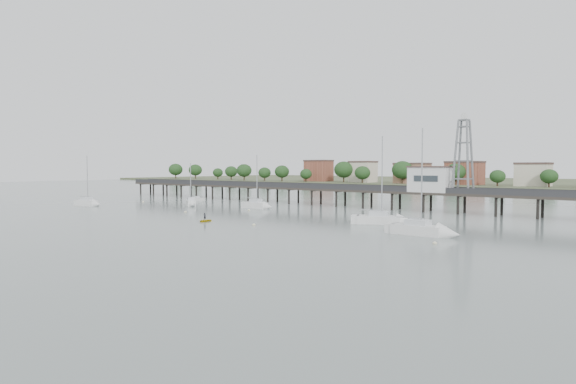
% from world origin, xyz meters
% --- Properties ---
extents(ground_plane, '(500.00, 500.00, 0.00)m').
position_xyz_m(ground_plane, '(0.00, 0.00, 0.00)').
color(ground_plane, slate).
rests_on(ground_plane, ground).
extents(pier, '(150.00, 5.00, 5.50)m').
position_xyz_m(pier, '(0.00, 60.00, 3.79)').
color(pier, '#2D2823').
rests_on(pier, ground).
extents(pier_building, '(8.40, 5.40, 5.30)m').
position_xyz_m(pier_building, '(25.00, 60.00, 6.67)').
color(pier_building, silver).
rests_on(pier_building, ground).
extents(lattice_tower, '(3.20, 3.20, 15.50)m').
position_xyz_m(lattice_tower, '(31.50, 60.00, 11.10)').
color(lattice_tower, slate).
rests_on(lattice_tower, ground).
extents(sailboat_b, '(6.23, 4.82, 10.46)m').
position_xyz_m(sailboat_b, '(-23.71, 38.38, 0.66)').
color(sailboat_b, silver).
rests_on(sailboat_b, ground).
extents(sailboat_d, '(9.29, 2.92, 15.15)m').
position_xyz_m(sailboat_d, '(38.46, 27.02, 0.63)').
color(sailboat_d, silver).
rests_on(sailboat_d, ground).
extents(sailboat_a, '(7.67, 3.36, 12.33)m').
position_xyz_m(sailboat_a, '(-42.80, 24.01, 0.65)').
color(sailboat_a, silver).
rests_on(sailboat_a, ground).
extents(sailboat_c, '(9.32, 6.08, 14.84)m').
position_xyz_m(sailboat_c, '(28.25, 35.38, 0.63)').
color(sailboat_c, silver).
rests_on(sailboat_c, ground).
extents(sailboat_f, '(7.44, 2.37, 12.28)m').
position_xyz_m(sailboat_f, '(-7.27, 43.87, 0.65)').
color(sailboat_f, silver).
rests_on(sailboat_f, ground).
extents(white_tender, '(3.47, 1.57, 1.33)m').
position_xyz_m(white_tender, '(-36.04, 51.09, 0.41)').
color(white_tender, silver).
rests_on(white_tender, ground).
extents(yellow_dinghy, '(1.90, 0.74, 2.60)m').
position_xyz_m(yellow_dinghy, '(2.75, 19.34, 0.00)').
color(yellow_dinghy, yellow).
rests_on(yellow_dinghy, ground).
extents(dinghy_occupant, '(0.78, 1.31, 0.30)m').
position_xyz_m(dinghy_occupant, '(2.75, 19.34, 0.00)').
color(dinghy_occupant, black).
rests_on(dinghy_occupant, ground).
extents(mooring_buoys, '(85.75, 18.79, 0.39)m').
position_xyz_m(mooring_buoys, '(3.24, 30.62, 0.08)').
color(mooring_buoys, beige).
rests_on(mooring_buoys, ground).
extents(far_shore, '(500.00, 170.00, 10.40)m').
position_xyz_m(far_shore, '(0.36, 239.58, 0.95)').
color(far_shore, '#475133').
rests_on(far_shore, ground).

